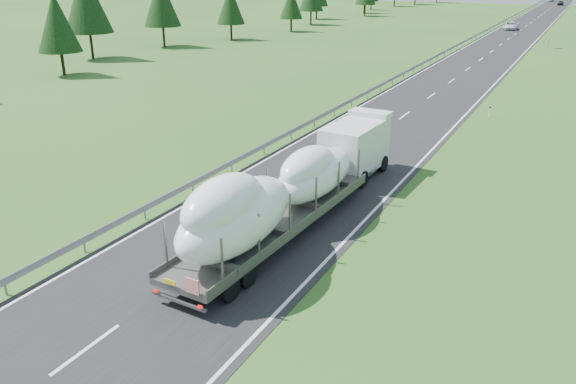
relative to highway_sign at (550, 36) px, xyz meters
The scene contains 9 objects.
ground 80.34m from the highway_sign, 95.14° to the right, with size 400.00×400.00×0.00m, color #29511B.
road_surface 21.33m from the highway_sign, 109.80° to the left, with size 10.00×400.00×0.02m, color black.
guardrail 23.57m from the highway_sign, 122.08° to the left, with size 0.10×400.00×0.76m.
marker_posts 75.01m from the highway_sign, 90.53° to the left, with size 0.13×350.08×1.00m.
highway_sign is the anchor object (origin of this frame).
boat_truck 77.47m from the highway_sign, 94.07° to the right, with size 3.39×19.54×4.38m.
distant_van 28.80m from the highway_sign, 108.66° to the left, with size 2.59×5.63×1.56m, color silver.
distant_car_dark 120.32m from the highway_sign, 92.62° to the left, with size 1.83×4.56×1.55m, color black.
distant_car_blue 144.05m from the highway_sign, 93.99° to the left, with size 1.44×4.14×1.36m, color #16233F.
Camera 1 is at (13.14, -19.50, 11.84)m, focal length 35.00 mm.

